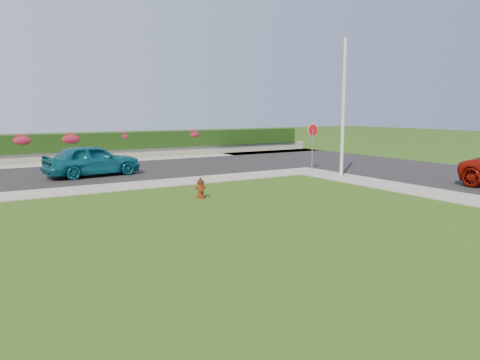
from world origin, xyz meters
TOP-DOWN VIEW (x-y plane):
  - ground at (0.00, 0.00)m, footprint 120.00×120.00m
  - street_right at (12.00, 4.00)m, footprint 8.00×32.00m
  - street_far at (-5.00, 14.00)m, footprint 26.00×8.00m
  - sidewalk_far at (-6.00, 9.00)m, footprint 24.00×2.00m
  - curb_corner at (7.00, 9.00)m, footprint 2.00×2.00m
  - sidewalk_beyond at (-1.00, 19.00)m, footprint 34.00×2.00m
  - retaining_wall at (-1.00, 20.50)m, footprint 34.00×0.40m
  - hedge at (-1.00, 20.60)m, footprint 32.00×0.90m
  - fire_hydrant at (-1.03, 5.07)m, footprint 0.39×0.38m
  - sedan_teal at (-2.98, 12.71)m, footprint 4.66×2.38m
  - utility_pole at (7.05, 6.35)m, footprint 0.16×0.16m
  - stop_sign at (7.56, 9.11)m, footprint 0.67×0.06m
  - flower_clump_c at (-5.17, 20.50)m, footprint 1.49×0.96m
  - flower_clump_d at (-2.40, 20.50)m, footprint 1.53×0.99m
  - flower_clump_e at (1.02, 20.50)m, footprint 1.20×0.77m
  - flower_clump_f at (6.04, 20.50)m, footprint 1.32×0.85m

SIDE VIEW (x-z plane):
  - ground at x=0.00m, z-range 0.00..0.00m
  - street_right at x=12.00m, z-range 0.00..0.04m
  - street_far at x=-5.00m, z-range 0.00..0.04m
  - sidewalk_far at x=-6.00m, z-range 0.00..0.04m
  - curb_corner at x=7.00m, z-range 0.00..0.04m
  - sidewalk_beyond at x=-1.00m, z-range 0.00..0.04m
  - retaining_wall at x=-1.00m, z-range 0.00..0.60m
  - fire_hydrant at x=-1.03m, z-range -0.02..0.74m
  - sedan_teal at x=-2.98m, z-range 0.04..1.56m
  - hedge at x=-1.00m, z-range 0.60..1.70m
  - flower_clump_d at x=-2.40m, z-range 1.01..1.78m
  - flower_clump_c at x=-5.17m, z-range 1.03..1.78m
  - flower_clump_f at x=6.04m, z-range 1.11..1.77m
  - flower_clump_e at x=1.02m, z-range 1.16..1.76m
  - stop_sign at x=7.56m, z-range 0.59..3.05m
  - utility_pole at x=7.05m, z-range 0.00..6.45m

